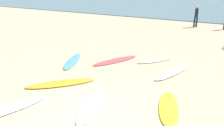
# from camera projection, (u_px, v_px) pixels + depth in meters

# --- Properties ---
(ground_plane) EXTENTS (120.00, 120.00, 0.00)m
(ground_plane) POSITION_uv_depth(u_px,v_px,m) (87.00, 116.00, 6.38)
(ground_plane) COLOR tan
(surfboard_2) EXTENTS (1.16, 2.46, 0.07)m
(surfboard_2) POSITION_uv_depth(u_px,v_px,m) (9.00, 108.00, 6.70)
(surfboard_2) COLOR white
(surfboard_2) RESTS_ON ground_plane
(surfboard_3) EXTENTS (1.54, 2.45, 0.07)m
(surfboard_3) POSITION_uv_depth(u_px,v_px,m) (73.00, 61.00, 10.90)
(surfboard_3) COLOR #4C95DB
(surfboard_3) RESTS_ON ground_plane
(surfboard_4) EXTENTS (1.50, 1.97, 0.06)m
(surfboard_4) POSITION_uv_depth(u_px,v_px,m) (155.00, 60.00, 11.03)
(surfboard_4) COLOR silver
(surfboard_4) RESTS_ON ground_plane
(surfboard_5) EXTENTS (1.47, 2.58, 0.07)m
(surfboard_5) POSITION_uv_depth(u_px,v_px,m) (115.00, 61.00, 10.97)
(surfboard_5) COLOR #D6474F
(surfboard_5) RESTS_ON ground_plane
(surfboard_6) EXTENTS (1.25, 2.18, 0.07)m
(surfboard_6) POSITION_uv_depth(u_px,v_px,m) (168.00, 107.00, 6.75)
(surfboard_6) COLOR yellow
(surfboard_6) RESTS_ON ground_plane
(surfboard_7) EXTENTS (1.34, 2.36, 0.06)m
(surfboard_7) POSITION_uv_depth(u_px,v_px,m) (92.00, 105.00, 6.92)
(surfboard_7) COLOR white
(surfboard_7) RESTS_ON ground_plane
(surfboard_8) EXTENTS (2.10, 2.33, 0.08)m
(surfboard_8) POSITION_uv_depth(u_px,v_px,m) (61.00, 83.00, 8.41)
(surfboard_8) COLOR orange
(surfboard_8) RESTS_ON ground_plane
(surfboard_9) EXTENTS (1.05, 2.60, 0.09)m
(surfboard_9) POSITION_uv_depth(u_px,v_px,m) (173.00, 72.00, 9.50)
(surfboard_9) COLOR #F5DBC9
(surfboard_9) RESTS_ON ground_plane
(beachgoer_far) EXTENTS (0.38, 0.38, 1.85)m
(beachgoer_far) POSITION_uv_depth(u_px,v_px,m) (196.00, 15.00, 19.53)
(beachgoer_far) COLOR #191E33
(beachgoer_far) RESTS_ON ground_plane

